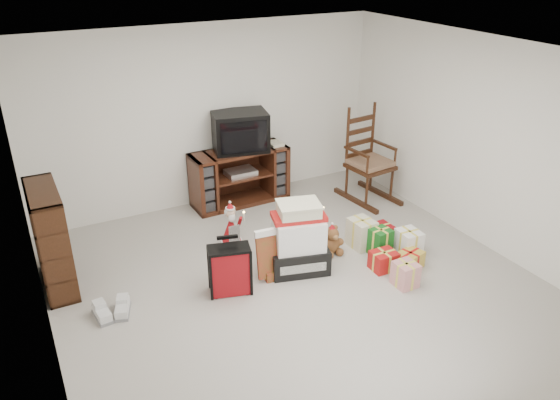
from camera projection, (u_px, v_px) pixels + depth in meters
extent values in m
cube|color=#B7B1A8|center=(296.00, 285.00, 6.03)|extent=(5.00, 5.00, 0.01)
cube|color=silver|center=(300.00, 55.00, 4.95)|extent=(5.00, 5.00, 0.01)
cube|color=white|center=(209.00, 116.00, 7.49)|extent=(5.00, 0.01, 2.50)
cube|color=white|center=(489.00, 319.00, 3.50)|extent=(5.00, 0.01, 2.50)
cube|color=white|center=(31.00, 238.00, 4.44)|extent=(0.01, 5.00, 2.50)
cube|color=white|center=(479.00, 142.00, 6.54)|extent=(0.01, 5.00, 2.50)
cube|color=#3F1D12|center=(240.00, 177.00, 7.77)|extent=(1.40, 0.53, 0.79)
cube|color=silver|center=(240.00, 172.00, 7.71)|extent=(0.42, 0.31, 0.08)
cube|color=#3B1E10|center=(51.00, 239.00, 5.80)|extent=(0.31, 0.93, 1.14)
cube|color=#3B1E10|center=(370.00, 167.00, 7.80)|extent=(0.62, 0.60, 0.05)
cube|color=#876049|center=(370.00, 162.00, 7.77)|extent=(0.57, 0.55, 0.07)
cube|color=#3B1E10|center=(362.00, 130.00, 7.80)|extent=(0.48, 0.12, 0.87)
cube|color=#3B1E10|center=(368.00, 197.00, 8.01)|extent=(0.66, 0.99, 0.07)
cube|color=black|center=(298.00, 258.00, 6.26)|extent=(0.76, 0.63, 0.30)
cube|color=white|center=(298.00, 233.00, 6.12)|extent=(0.64, 0.55, 0.36)
cube|color=#A81413|center=(299.00, 216.00, 6.03)|extent=(0.65, 0.46, 0.05)
cube|color=beige|center=(299.00, 210.00, 5.99)|extent=(0.52, 0.44, 0.12)
cube|color=maroon|center=(230.00, 270.00, 5.79)|extent=(0.47, 0.33, 0.56)
cube|color=black|center=(225.00, 237.00, 5.71)|extent=(0.22, 0.09, 0.03)
ellipsoid|color=brown|center=(330.00, 244.00, 6.59)|extent=(0.24, 0.21, 0.26)
sphere|color=brown|center=(332.00, 234.00, 6.50)|extent=(0.16, 0.16, 0.16)
cone|color=#A01116|center=(308.00, 226.00, 6.84)|extent=(0.28, 0.28, 0.40)
sphere|color=beige|center=(308.00, 208.00, 6.73)|extent=(0.13, 0.13, 0.13)
cone|color=#A01116|center=(309.00, 201.00, 6.69)|extent=(0.12, 0.12, 0.10)
cylinder|color=silver|center=(323.00, 212.00, 6.72)|extent=(0.02, 0.02, 0.12)
cone|color=#A01116|center=(231.00, 230.00, 6.78)|extent=(0.26, 0.26, 0.37)
sphere|color=beige|center=(230.00, 213.00, 6.68)|extent=(0.13, 0.13, 0.13)
cone|color=#A01116|center=(230.00, 206.00, 6.64)|extent=(0.11, 0.11, 0.09)
cylinder|color=silver|center=(244.00, 217.00, 6.67)|extent=(0.02, 0.02, 0.11)
cube|color=silver|center=(102.00, 314.00, 5.47)|extent=(0.17, 0.32, 0.11)
cube|color=silver|center=(122.00, 308.00, 5.55)|extent=(0.23, 0.34, 0.11)
cube|color=#A81413|center=(381.00, 257.00, 6.28)|extent=(0.28, 0.28, 0.28)
cube|color=#19651D|center=(382.00, 243.00, 6.58)|extent=(0.28, 0.28, 0.28)
cube|color=gold|center=(408.00, 258.00, 6.26)|extent=(0.28, 0.28, 0.28)
cube|color=silver|center=(398.00, 274.00, 5.96)|extent=(0.28, 0.28, 0.28)
cube|color=white|center=(411.00, 246.00, 6.52)|extent=(0.28, 0.28, 0.28)
cube|color=maroon|center=(385.00, 231.00, 6.84)|extent=(0.28, 0.28, 0.28)
cube|color=beige|center=(365.00, 234.00, 6.77)|extent=(0.28, 0.28, 0.28)
cube|color=black|center=(240.00, 131.00, 7.50)|extent=(0.83, 0.67, 0.54)
cube|color=black|center=(248.00, 137.00, 7.29)|extent=(0.62, 0.16, 0.43)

